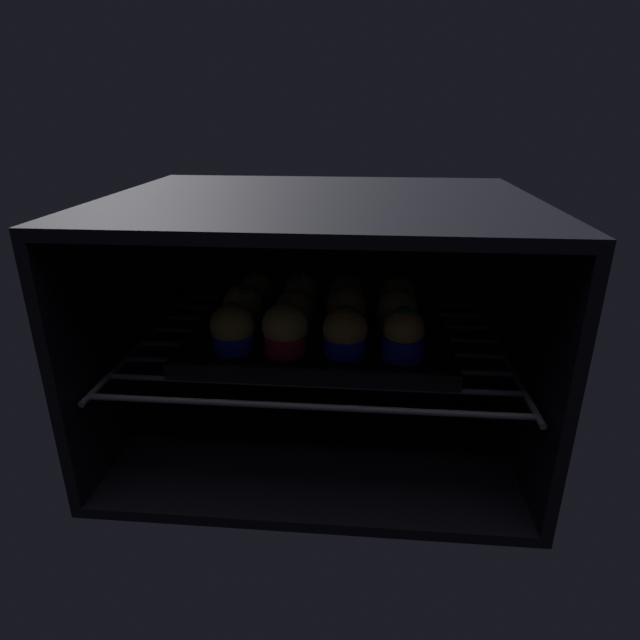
{
  "coord_description": "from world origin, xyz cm",
  "views": [
    {
      "loc": [
        6.56,
        -51.54,
        46.61
      ],
      "look_at": [
        0.0,
        22.37,
        17.07
      ],
      "focal_mm": 29.71,
      "sensor_mm": 36.0,
      "label": 1
    }
  ],
  "objects_px": {
    "muffin_row0_col1": "(285,330)",
    "muffin_row0_col3": "(403,335)",
    "baking_tray": "(320,335)",
    "muffin_row2_col3": "(397,298)",
    "muffin_row2_col0": "(257,294)",
    "muffin_row1_col2": "(346,310)",
    "muffin_row2_col2": "(346,296)",
    "muffin_row0_col2": "(345,333)",
    "muffin_row1_col1": "(294,313)",
    "muffin_row1_col3": "(397,313)",
    "muffin_row1_col0": "(243,308)",
    "muffin_row2_col1": "(301,295)",
    "muffin_row0_col0": "(233,329)"
  },
  "relations": [
    {
      "from": "muffin_row2_col0",
      "to": "baking_tray",
      "type": "bearing_deg",
      "value": -35.54
    },
    {
      "from": "muffin_row0_col2",
      "to": "muffin_row1_col1",
      "type": "distance_m",
      "value": 0.11
    },
    {
      "from": "muffin_row1_col3",
      "to": "muffin_row1_col0",
      "type": "bearing_deg",
      "value": 179.93
    },
    {
      "from": "muffin_row0_col1",
      "to": "muffin_row2_col2",
      "type": "bearing_deg",
      "value": 63.73
    },
    {
      "from": "muffin_row0_col3",
      "to": "muffin_row2_col3",
      "type": "relative_size",
      "value": 1.11
    },
    {
      "from": "muffin_row2_col3",
      "to": "muffin_row0_col0",
      "type": "bearing_deg",
      "value": -146.91
    },
    {
      "from": "muffin_row0_col2",
      "to": "muffin_row2_col0",
      "type": "relative_size",
      "value": 1.09
    },
    {
      "from": "muffin_row1_col3",
      "to": "muffin_row2_col0",
      "type": "relative_size",
      "value": 1.12
    },
    {
      "from": "muffin_row0_col1",
      "to": "muffin_row0_col3",
      "type": "bearing_deg",
      "value": -0.46
    },
    {
      "from": "muffin_row2_col3",
      "to": "muffin_row1_col0",
      "type": "bearing_deg",
      "value": -162.19
    },
    {
      "from": "baking_tray",
      "to": "muffin_row1_col3",
      "type": "xyz_separation_m",
      "value": [
        0.11,
        0.0,
        0.04
      ]
    },
    {
      "from": "muffin_row0_col1",
      "to": "muffin_row2_col1",
      "type": "distance_m",
      "value": 0.16
    },
    {
      "from": "muffin_row2_col0",
      "to": "muffin_row2_col3",
      "type": "distance_m",
      "value": 0.23
    },
    {
      "from": "muffin_row1_col2",
      "to": "muffin_row2_col0",
      "type": "relative_size",
      "value": 1.19
    },
    {
      "from": "muffin_row0_col0",
      "to": "muffin_row0_col1",
      "type": "xyz_separation_m",
      "value": [
        0.07,
        -0.0,
        0.0
      ]
    },
    {
      "from": "baking_tray",
      "to": "muffin_row2_col2",
      "type": "distance_m",
      "value": 0.09
    },
    {
      "from": "muffin_row2_col0",
      "to": "muffin_row2_col2",
      "type": "relative_size",
      "value": 0.97
    },
    {
      "from": "muffin_row2_col1",
      "to": "muffin_row0_col0",
      "type": "bearing_deg",
      "value": -116.7
    },
    {
      "from": "muffin_row0_col2",
      "to": "muffin_row1_col3",
      "type": "distance_m",
      "value": 0.11
    },
    {
      "from": "muffin_row1_col0",
      "to": "muffin_row2_col0",
      "type": "distance_m",
      "value": 0.08
    },
    {
      "from": "baking_tray",
      "to": "muffin_row2_col1",
      "type": "bearing_deg",
      "value": 116.12
    },
    {
      "from": "muffin_row1_col1",
      "to": "muffin_row2_col0",
      "type": "height_order",
      "value": "muffin_row1_col1"
    },
    {
      "from": "muffin_row1_col0",
      "to": "muffin_row1_col1",
      "type": "distance_m",
      "value": 0.08
    },
    {
      "from": "muffin_row0_col1",
      "to": "muffin_row2_col0",
      "type": "xyz_separation_m",
      "value": [
        -0.07,
        0.16,
        -0.0
      ]
    },
    {
      "from": "muffin_row0_col3",
      "to": "muffin_row2_col0",
      "type": "relative_size",
      "value": 1.14
    },
    {
      "from": "muffin_row0_col0",
      "to": "muffin_row0_col2",
      "type": "xyz_separation_m",
      "value": [
        0.16,
        0.0,
        0.0
      ]
    },
    {
      "from": "muffin_row0_col3",
      "to": "muffin_row1_col2",
      "type": "bearing_deg",
      "value": 133.96
    },
    {
      "from": "muffin_row2_col0",
      "to": "muffin_row0_col2",
      "type": "bearing_deg",
      "value": -45.31
    },
    {
      "from": "muffin_row2_col2",
      "to": "muffin_row0_col0",
      "type": "bearing_deg",
      "value": -134.49
    },
    {
      "from": "muffin_row0_col1",
      "to": "muffin_row0_col3",
      "type": "xyz_separation_m",
      "value": [
        0.16,
        -0.0,
        -0.0
      ]
    },
    {
      "from": "baking_tray",
      "to": "muffin_row2_col3",
      "type": "distance_m",
      "value": 0.15
    },
    {
      "from": "muffin_row0_col3",
      "to": "muffin_row1_col3",
      "type": "relative_size",
      "value": 1.02
    },
    {
      "from": "muffin_row1_col3",
      "to": "muffin_row2_col2",
      "type": "relative_size",
      "value": 1.08
    },
    {
      "from": "muffin_row0_col2",
      "to": "muffin_row1_col0",
      "type": "xyz_separation_m",
      "value": [
        -0.16,
        0.08,
        0.0
      ]
    },
    {
      "from": "muffin_row0_col2",
      "to": "muffin_row1_col3",
      "type": "height_order",
      "value": "muffin_row1_col3"
    },
    {
      "from": "baking_tray",
      "to": "muffin_row2_col0",
      "type": "relative_size",
      "value": 5.83
    },
    {
      "from": "muffin_row1_col1",
      "to": "muffin_row1_col2",
      "type": "bearing_deg",
      "value": 5.64
    },
    {
      "from": "muffin_row0_col0",
      "to": "muffin_row1_col1",
      "type": "bearing_deg",
      "value": 42.86
    },
    {
      "from": "muffin_row1_col2",
      "to": "muffin_row1_col3",
      "type": "bearing_deg",
      "value": -2.2
    },
    {
      "from": "muffin_row0_col2",
      "to": "muffin_row2_col3",
      "type": "bearing_deg",
      "value": 63.04
    },
    {
      "from": "muffin_row0_col0",
      "to": "muffin_row0_col2",
      "type": "distance_m",
      "value": 0.16
    },
    {
      "from": "muffin_row1_col3",
      "to": "muffin_row2_col0",
      "type": "bearing_deg",
      "value": 160.71
    },
    {
      "from": "muffin_row1_col3",
      "to": "muffin_row2_col1",
      "type": "bearing_deg",
      "value": 153.31
    },
    {
      "from": "muffin_row1_col3",
      "to": "muffin_row2_col2",
      "type": "distance_m",
      "value": 0.11
    },
    {
      "from": "muffin_row1_col0",
      "to": "muffin_row2_col3",
      "type": "height_order",
      "value": "muffin_row1_col0"
    },
    {
      "from": "muffin_row1_col0",
      "to": "muffin_row1_col1",
      "type": "xyz_separation_m",
      "value": [
        0.08,
        -0.01,
        -0.0
      ]
    },
    {
      "from": "muffin_row0_col1",
      "to": "muffin_row1_col3",
      "type": "bearing_deg",
      "value": 26.86
    },
    {
      "from": "muffin_row2_col2",
      "to": "baking_tray",
      "type": "bearing_deg",
      "value": -114.51
    },
    {
      "from": "muffin_row0_col3",
      "to": "muffin_row1_col1",
      "type": "height_order",
      "value": "muffin_row0_col3"
    },
    {
      "from": "muffin_row0_col3",
      "to": "muffin_row2_col1",
      "type": "height_order",
      "value": "muffin_row0_col3"
    }
  ]
}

